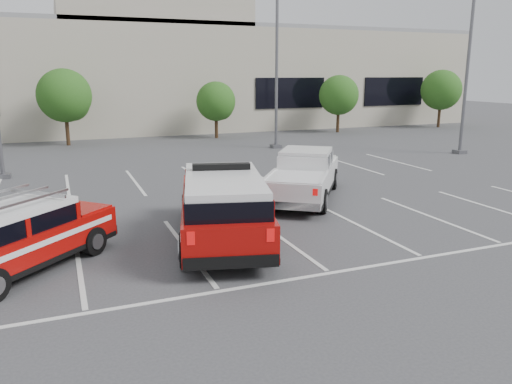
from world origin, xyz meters
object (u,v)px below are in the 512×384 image
Objects in this scene: tree_mid_left at (66,97)px; light_pole_mid at (277,62)px; convention_building at (126,71)px; ladder_suv at (16,242)px; light_pole_right at (468,61)px; tree_right at (339,97)px; fire_chief_suv at (223,211)px; tree_far_right at (442,91)px; tree_mid_right at (217,103)px; white_pickup at (304,180)px.

light_pole_mid reaches higher than tree_mid_left.
ladder_suv is at bearing -102.19° from convention_building.
convention_building is 5.86× the size of light_pole_right.
light_pole_right reaches higher than tree_right.
tree_right is 0.70× the size of fire_chief_suv.
ladder_suv is at bearing -156.11° from light_pole_right.
light_pole_mid is (-8.09, -6.05, 2.41)m from tree_right.
tree_far_right reaches higher than fire_chief_suv.
tree_right is at bearing 67.09° from fire_chief_suv.
tree_mid_right reaches higher than fire_chief_suv.
light_pole_mid is 1.76× the size of white_pickup.
light_pole_right is (9.00, -6.00, 0.00)m from light_pole_mid.
white_pickup is 1.27× the size of ladder_suv.
tree_mid_left is 0.83× the size of white_pickup.
fire_chief_suv is at bearing -107.04° from tree_mid_right.
light_pole_mid is 13.70m from white_pickup.
tree_far_right is at bearing 0.00° from tree_mid_right.
fire_chief_suv is (-6.69, -21.81, -1.65)m from tree_mid_right.
fire_chief_suv is at bearing -127.41° from tree_right.
tree_mid_right is 0.39× the size of light_pole_mid.
tree_far_right is 1.06× the size of ladder_suv.
ladder_suv reaches higher than white_pickup.
tree_right is at bearing 94.31° from light_pole_right.
light_pole_right is 2.23× the size of ladder_suv.
fire_chief_suv is 1.08× the size of white_pickup.
light_pole_right is at bearing 43.54° from fire_chief_suv.
light_pole_mid is (11.91, -6.05, 2.14)m from tree_mid_left.
tree_mid_left is 1.21× the size of tree_mid_right.
convention_building is at bearing 122.77° from ladder_suv.
light_pole_mid is 1.00× the size of light_pole_right.
convention_building is 12.38× the size of tree_mid_left.
light_pole_mid is at bearing -143.23° from tree_right.
tree_mid_left is 0.47× the size of light_pole_right.
convention_building is 12.38× the size of tree_far_right.
tree_far_right is at bearing 79.76° from ladder_suv.
tree_far_right reaches higher than tree_right.
tree_mid_right is at bearing 118.20° from white_pickup.
light_pole_right is 20.58m from fire_chief_suv.
white_pickup is 10.16m from ladder_suv.
white_pickup is at bearing -124.18° from tree_right.
convention_building is 28.47m from white_pickup.
white_pickup is at bearing -67.39° from tree_mid_left.
tree_mid_right reaches higher than white_pickup.
fire_chief_suv reaches higher than white_pickup.
light_pole_right is (10.91, -12.05, 2.68)m from tree_mid_right.
tree_mid_right is 0.82× the size of tree_far_right.
ladder_suv is at bearing -162.25° from fire_chief_suv.
tree_mid_right is at bearing -180.00° from tree_right.
light_pole_right is at bearing -54.11° from convention_building.
light_pole_right is (0.91, -12.05, 2.41)m from tree_right.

